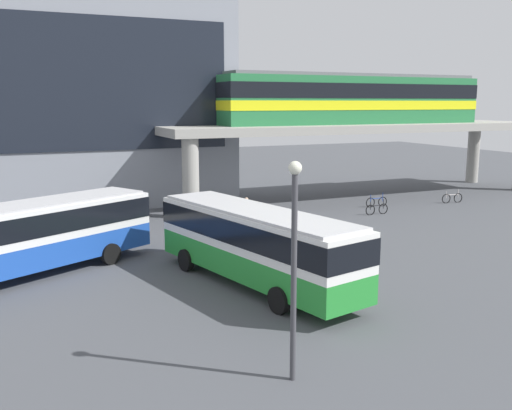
{
  "coord_description": "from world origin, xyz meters",
  "views": [
    {
      "loc": [
        -10.59,
        -19.92,
        7.49
      ],
      "look_at": [
        1.29,
        6.76,
        2.2
      ],
      "focal_mm": 39.84,
      "sensor_mm": 36.0,
      "label": 1
    }
  ],
  "objects_px": {
    "station_building": "(63,97)",
    "bicycle_black": "(377,209)",
    "bus_main": "(255,239)",
    "bicycle_blue": "(377,202)",
    "train": "(355,98)",
    "bicycle_silver": "(452,198)",
    "pedestrian_at_kerb": "(246,213)",
    "bus_secondary": "(33,231)"
  },
  "relations": [
    {
      "from": "bus_main",
      "to": "bicycle_silver",
      "type": "bearing_deg",
      "value": 28.9
    },
    {
      "from": "train",
      "to": "bus_secondary",
      "type": "relative_size",
      "value": 2.01
    },
    {
      "from": "bicycle_silver",
      "to": "pedestrian_at_kerb",
      "type": "distance_m",
      "value": 17.48
    },
    {
      "from": "bus_main",
      "to": "pedestrian_at_kerb",
      "type": "bearing_deg",
      "value": 68.72
    },
    {
      "from": "station_building",
      "to": "bicycle_black",
      "type": "relative_size",
      "value": 13.21
    },
    {
      "from": "bus_main",
      "to": "pedestrian_at_kerb",
      "type": "height_order",
      "value": "bus_main"
    },
    {
      "from": "pedestrian_at_kerb",
      "to": "bicycle_blue",
      "type": "bearing_deg",
      "value": 10.94
    },
    {
      "from": "bicycle_silver",
      "to": "bicycle_black",
      "type": "xyz_separation_m",
      "value": [
        -7.92,
        -1.43,
        0.0
      ]
    },
    {
      "from": "train",
      "to": "pedestrian_at_kerb",
      "type": "bearing_deg",
      "value": -151.59
    },
    {
      "from": "bicycle_black",
      "to": "pedestrian_at_kerb",
      "type": "relative_size",
      "value": 1.01
    },
    {
      "from": "bus_main",
      "to": "bus_secondary",
      "type": "xyz_separation_m",
      "value": [
        -8.22,
        5.25,
        0.0
      ]
    },
    {
      "from": "bicycle_blue",
      "to": "train",
      "type": "bearing_deg",
      "value": 79.91
    },
    {
      "from": "train",
      "to": "bicycle_black",
      "type": "bearing_deg",
      "value": -110.23
    },
    {
      "from": "train",
      "to": "bus_secondary",
      "type": "distance_m",
      "value": 27.77
    },
    {
      "from": "bus_secondary",
      "to": "bicycle_silver",
      "type": "distance_m",
      "value": 30.61
    },
    {
      "from": "bus_main",
      "to": "bicycle_black",
      "type": "distance_m",
      "value": 17.33
    },
    {
      "from": "bicycle_silver",
      "to": "bicycle_blue",
      "type": "distance_m",
      "value": 6.29
    },
    {
      "from": "train",
      "to": "bicycle_blue",
      "type": "relative_size",
      "value": 12.28
    },
    {
      "from": "bicycle_silver",
      "to": "bicycle_black",
      "type": "distance_m",
      "value": 8.05
    },
    {
      "from": "station_building",
      "to": "pedestrian_at_kerb",
      "type": "relative_size",
      "value": 13.28
    },
    {
      "from": "bus_main",
      "to": "bicycle_blue",
      "type": "relative_size",
      "value": 6.33
    },
    {
      "from": "bicycle_silver",
      "to": "pedestrian_at_kerb",
      "type": "relative_size",
      "value": 1.0
    },
    {
      "from": "train",
      "to": "bicycle_silver",
      "type": "xyz_separation_m",
      "value": [
        5.45,
        -5.28,
        -7.44
      ]
    },
    {
      "from": "station_building",
      "to": "bus_secondary",
      "type": "relative_size",
      "value": 2.16
    },
    {
      "from": "bicycle_silver",
      "to": "train",
      "type": "bearing_deg",
      "value": 135.93
    },
    {
      "from": "train",
      "to": "bicycle_blue",
      "type": "height_order",
      "value": "train"
    },
    {
      "from": "train",
      "to": "pedestrian_at_kerb",
      "type": "xyz_separation_m",
      "value": [
        -11.98,
        -6.48,
        -6.96
      ]
    },
    {
      "from": "bus_secondary",
      "to": "pedestrian_at_kerb",
      "type": "xyz_separation_m",
      "value": [
        12.4,
        5.47,
        -1.15
      ]
    },
    {
      "from": "station_building",
      "to": "bus_main",
      "type": "height_order",
      "value": "station_building"
    },
    {
      "from": "station_building",
      "to": "bicycle_black",
      "type": "bearing_deg",
      "value": -38.7
    },
    {
      "from": "station_building",
      "to": "pedestrian_at_kerb",
      "type": "distance_m",
      "value": 18.49
    },
    {
      "from": "bicycle_blue",
      "to": "pedestrian_at_kerb",
      "type": "relative_size",
      "value": 1.01
    },
    {
      "from": "station_building",
      "to": "bicycle_black",
      "type": "distance_m",
      "value": 24.82
    },
    {
      "from": "bicycle_blue",
      "to": "bicycle_black",
      "type": "bearing_deg",
      "value": -125.45
    },
    {
      "from": "train",
      "to": "bus_secondary",
      "type": "bearing_deg",
      "value": -153.89
    },
    {
      "from": "bicycle_silver",
      "to": "bicycle_blue",
      "type": "xyz_separation_m",
      "value": [
        -6.22,
        0.96,
        0.0
      ]
    },
    {
      "from": "pedestrian_at_kerb",
      "to": "bicycle_black",
      "type": "bearing_deg",
      "value": -1.36
    },
    {
      "from": "bicycle_black",
      "to": "bus_secondary",
      "type": "bearing_deg",
      "value": -166.55
    },
    {
      "from": "bicycle_black",
      "to": "bicycle_blue",
      "type": "relative_size",
      "value": 1.0
    },
    {
      "from": "bicycle_black",
      "to": "bicycle_blue",
      "type": "xyz_separation_m",
      "value": [
        1.7,
        2.39,
        0.0
      ]
    },
    {
      "from": "bus_main",
      "to": "bicycle_blue",
      "type": "bearing_deg",
      "value": 39.95
    },
    {
      "from": "station_building",
      "to": "train",
      "type": "height_order",
      "value": "station_building"
    }
  ]
}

